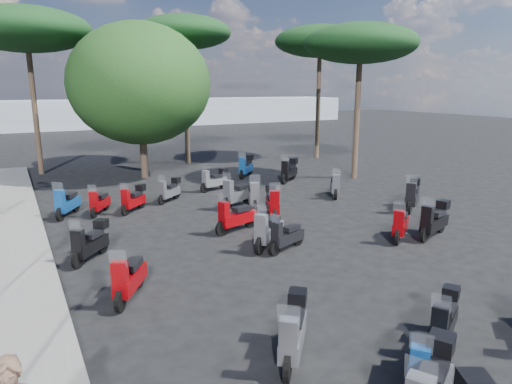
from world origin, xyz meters
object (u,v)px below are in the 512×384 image
scooter_28 (246,167)px  pine_0 (184,33)px  scooter_15 (237,194)px  scooter_9 (236,217)px  scooter_19 (434,221)px  scooter_13 (286,237)px  scooter_3 (90,243)px  scooter_7 (420,364)px  scooter_12 (444,321)px  pine_3 (360,44)px  scooter_10 (133,200)px  broadleaf_tree (140,84)px  scooter_20 (272,203)px  scooter_14 (268,231)px  scooter_22 (289,171)px  scooter_4 (67,204)px  scooter_27 (335,186)px  scooter_8 (293,333)px  scooter_5 (99,203)px  pine_2 (26,30)px  scooter_2 (129,279)px  pine_1 (320,42)px  scooter_26 (412,196)px  scooter_16 (214,180)px  scooter_11 (169,191)px  scooter_21 (254,196)px  scooter_25 (400,225)px

scooter_28 → pine_0: pine_0 is taller
scooter_15 → pine_0: 12.83m
scooter_9 → scooter_28: size_ratio=1.21×
scooter_19 → scooter_13: bearing=57.4°
scooter_3 → scooter_7: bearing=155.7°
scooter_12 → scooter_3: bearing=4.4°
scooter_9 → pine_3: pine_3 is taller
scooter_10 → broadleaf_tree: (2.10, 6.25, 4.17)m
scooter_9 → scooter_20: 2.01m
scooter_28 → pine_3: 8.07m
scooter_14 → scooter_22: (5.54, 7.57, 0.03)m
scooter_10 → broadleaf_tree: broadleaf_tree is taller
scooter_4 → scooter_27: 10.42m
scooter_9 → scooter_22: (5.71, 5.81, 0.05)m
scooter_8 → scooter_14: (2.38, 4.96, 0.00)m
pine_0 → scooter_27: bearing=-77.6°
scooter_5 → scooter_28: 8.65m
scooter_10 → pine_0: size_ratio=0.14×
pine_2 → scooter_2: bearing=-87.9°
scooter_5 → scooter_19: 11.37m
pine_1 → scooter_28: bearing=-153.2°
scooter_13 → scooter_27: (5.24, 4.51, 0.04)m
scooter_26 → pine_1: size_ratio=0.19×
scooter_3 → pine_2: pine_2 is taller
scooter_12 → scooter_20: scooter_20 is taller
scooter_5 → scooter_2: bearing=117.7°
scooter_15 → scooter_26: scooter_26 is taller
scooter_5 → scooter_14: size_ratio=0.89×
scooter_15 → pine_2: bearing=2.1°
scooter_4 → scooter_16: 6.37m
scooter_22 → scooter_7: bearing=117.5°
scooter_11 → scooter_21: scooter_21 is taller
scooter_5 → scooter_15: scooter_15 is taller
scooter_10 → scooter_2: bearing=121.2°
scooter_15 → pine_3: size_ratio=0.22×
scooter_13 → scooter_4: bearing=16.3°
scooter_25 → scooter_16: bearing=-22.2°
pine_0 → broadleaf_tree: bearing=-137.9°
scooter_2 → scooter_21: bearing=-105.5°
scooter_9 → scooter_19: bearing=-140.1°
scooter_13 → pine_2: size_ratio=0.17×
scooter_12 → scooter_19: scooter_19 is taller
scooter_28 → scooter_13: bearing=114.3°
scooter_12 → scooter_19: (4.66, 4.23, 0.08)m
pine_0 → pine_2: pine_0 is taller
scooter_25 → scooter_10: bearing=5.3°
scooter_11 → broadleaf_tree: bearing=-44.7°
scooter_27 → scooter_12: bearing=96.3°
scooter_3 → pine_3: pine_3 is taller
scooter_10 → scooter_25: (6.28, -6.97, -0.00)m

